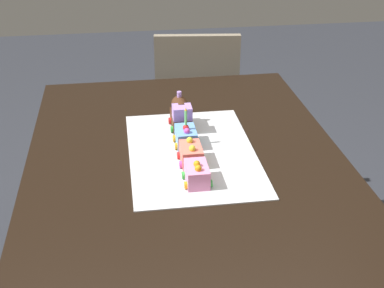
{
  "coord_description": "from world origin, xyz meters",
  "views": [
    {
      "loc": [
        1.45,
        -0.19,
        1.57
      ],
      "look_at": [
        -0.03,
        0.02,
        0.77
      ],
      "focal_mm": 50.0,
      "sensor_mm": 36.0,
      "label": 1
    }
  ],
  "objects_px": {
    "chair": "(196,102)",
    "cake_locomotive": "(181,115)",
    "cake_car_gondola_sky_blue": "(186,137)",
    "dining_table": "(187,188)",
    "cake_car_caboose_bubblegum": "(197,174)",
    "birthday_candle": "(186,116)",
    "cake_car_hopper_coral": "(191,154)"
  },
  "relations": [
    {
      "from": "dining_table",
      "to": "cake_car_hopper_coral",
      "type": "relative_size",
      "value": 14.0
    },
    {
      "from": "dining_table",
      "to": "chair",
      "type": "bearing_deg",
      "value": 169.77
    },
    {
      "from": "cake_car_gondola_sky_blue",
      "to": "cake_car_caboose_bubblegum",
      "type": "distance_m",
      "value": 0.24
    },
    {
      "from": "chair",
      "to": "birthday_candle",
      "type": "height_order",
      "value": "birthday_candle"
    },
    {
      "from": "cake_car_gondola_sky_blue",
      "to": "cake_car_caboose_bubblegum",
      "type": "height_order",
      "value": "same"
    },
    {
      "from": "dining_table",
      "to": "cake_locomotive",
      "type": "height_order",
      "value": "cake_locomotive"
    },
    {
      "from": "cake_locomotive",
      "to": "cake_car_gondola_sky_blue",
      "type": "distance_m",
      "value": 0.13
    },
    {
      "from": "dining_table",
      "to": "cake_car_gondola_sky_blue",
      "type": "bearing_deg",
      "value": 174.39
    },
    {
      "from": "chair",
      "to": "cake_car_caboose_bubblegum",
      "type": "distance_m",
      "value": 1.23
    },
    {
      "from": "cake_car_gondola_sky_blue",
      "to": "dining_table",
      "type": "bearing_deg",
      "value": -5.61
    },
    {
      "from": "dining_table",
      "to": "cake_car_caboose_bubblegum",
      "type": "relative_size",
      "value": 14.0
    },
    {
      "from": "dining_table",
      "to": "cake_car_hopper_coral",
      "type": "height_order",
      "value": "cake_car_hopper_coral"
    },
    {
      "from": "chair",
      "to": "cake_car_hopper_coral",
      "type": "height_order",
      "value": "chair"
    },
    {
      "from": "cake_locomotive",
      "to": "cake_car_caboose_bubblegum",
      "type": "height_order",
      "value": "cake_locomotive"
    },
    {
      "from": "chair",
      "to": "cake_car_gondola_sky_blue",
      "type": "xyz_separation_m",
      "value": [
        0.94,
        -0.18,
        0.3
      ]
    },
    {
      "from": "dining_table",
      "to": "chair",
      "type": "relative_size",
      "value": 1.63
    },
    {
      "from": "cake_car_gondola_sky_blue",
      "to": "cake_car_hopper_coral",
      "type": "height_order",
      "value": "same"
    },
    {
      "from": "cake_car_hopper_coral",
      "to": "birthday_candle",
      "type": "distance_m",
      "value": 0.14
    },
    {
      "from": "birthday_candle",
      "to": "cake_locomotive",
      "type": "bearing_deg",
      "value": 180.0
    },
    {
      "from": "chair",
      "to": "birthday_candle",
      "type": "xyz_separation_m",
      "value": [
        0.94,
        -0.18,
        0.37
      ]
    },
    {
      "from": "cake_locomotive",
      "to": "birthday_candle",
      "type": "bearing_deg",
      "value": -0.0
    },
    {
      "from": "cake_car_gondola_sky_blue",
      "to": "cake_car_hopper_coral",
      "type": "relative_size",
      "value": 1.0
    },
    {
      "from": "cake_car_gondola_sky_blue",
      "to": "birthday_candle",
      "type": "bearing_deg",
      "value": -180.0
    },
    {
      "from": "chair",
      "to": "cake_car_caboose_bubblegum",
      "type": "height_order",
      "value": "chair"
    },
    {
      "from": "chair",
      "to": "cake_car_hopper_coral",
      "type": "xyz_separation_m",
      "value": [
        1.06,
        -0.18,
        0.3
      ]
    },
    {
      "from": "cake_car_gondola_sky_blue",
      "to": "cake_car_hopper_coral",
      "type": "distance_m",
      "value": 0.12
    },
    {
      "from": "chair",
      "to": "cake_locomotive",
      "type": "height_order",
      "value": "same"
    },
    {
      "from": "dining_table",
      "to": "cake_car_gondola_sky_blue",
      "type": "height_order",
      "value": "cake_car_gondola_sky_blue"
    },
    {
      "from": "cake_car_hopper_coral",
      "to": "cake_car_caboose_bubblegum",
      "type": "height_order",
      "value": "same"
    },
    {
      "from": "cake_car_hopper_coral",
      "to": "cake_car_caboose_bubblegum",
      "type": "distance_m",
      "value": 0.12
    },
    {
      "from": "cake_locomotive",
      "to": "cake_car_caboose_bubblegum",
      "type": "relative_size",
      "value": 1.4
    },
    {
      "from": "cake_car_gondola_sky_blue",
      "to": "birthday_candle",
      "type": "relative_size",
      "value": 1.61
    }
  ]
}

